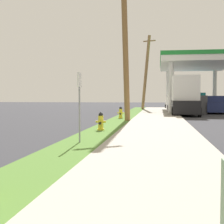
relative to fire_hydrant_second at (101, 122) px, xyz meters
name	(u,v)px	position (x,y,z in m)	size (l,w,h in m)	color
fire_hydrant_second	(101,122)	(0.00, 0.00, 0.00)	(0.42, 0.38, 0.74)	yellow
fire_hydrant_third	(121,113)	(-0.04, 7.18, 0.00)	(0.42, 0.37, 0.74)	yellow
utility_pole_midground	(125,32)	(0.43, 5.31, 4.73)	(1.21, 0.91, 9.94)	olive
utility_pole_background	(146,72)	(0.94, 22.27, 3.80)	(1.60, 0.78, 8.09)	#937047
street_sign_post	(79,93)	(0.00, -3.49, 1.19)	(0.05, 0.36, 2.12)	gray
car_navy_by_near_pump	(215,105)	(7.40, 16.77, 0.28)	(2.10, 4.57, 1.57)	navy
car_white_by_far_pump	(175,103)	(4.17, 23.77, 0.28)	(2.15, 4.59, 1.57)	white
truck_teal_at_forecourt	(195,101)	(6.84, 27.32, 0.47)	(2.21, 5.43, 1.97)	#197075
truck_black_on_apron	(184,97)	(4.40, 13.42, 1.04)	(2.17, 6.42, 3.11)	black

